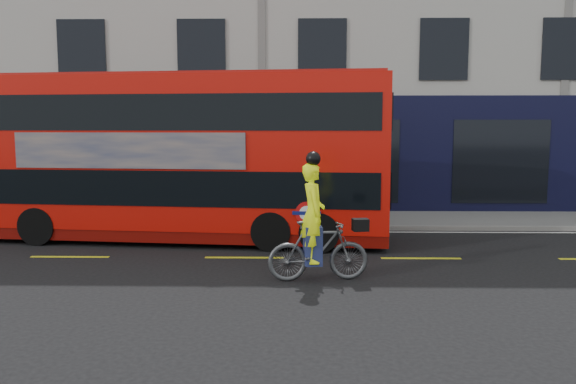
{
  "coord_description": "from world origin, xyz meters",
  "views": [
    {
      "loc": [
        1.23,
        -10.96,
        2.95
      ],
      "look_at": [
        0.97,
        2.75,
        1.36
      ],
      "focal_mm": 35.0,
      "sensor_mm": 36.0,
      "label": 1
    }
  ],
  "objects": [
    {
      "name": "ground",
      "position": [
        0.0,
        0.0,
        0.0
      ],
      "size": [
        120.0,
        120.0,
        0.0
      ],
      "primitive_type": "plane",
      "color": "black",
      "rests_on": "ground"
    },
    {
      "name": "pavement",
      "position": [
        0.0,
        6.5,
        0.06
      ],
      "size": [
        60.0,
        3.0,
        0.12
      ],
      "primitive_type": "cube",
      "color": "slate",
      "rests_on": "ground"
    },
    {
      "name": "kerb",
      "position": [
        0.0,
        5.0,
        0.07
      ],
      "size": [
        60.0,
        0.12,
        0.13
      ],
      "primitive_type": "cube",
      "color": "gray",
      "rests_on": "ground"
    },
    {
      "name": "building_terrace",
      "position": [
        0.0,
        12.94,
        7.49
      ],
      "size": [
        50.0,
        10.07,
        15.0
      ],
      "color": "#AAA9A1",
      "rests_on": "ground"
    },
    {
      "name": "road_edge_line",
      "position": [
        0.0,
        4.7,
        0.0
      ],
      "size": [
        58.0,
        0.1,
        0.01
      ],
      "primitive_type": "cube",
      "color": "silver",
      "rests_on": "ground"
    },
    {
      "name": "lane_dashes",
      "position": [
        0.0,
        1.5,
        0.0
      ],
      "size": [
        58.0,
        0.12,
        0.01
      ],
      "primitive_type": null,
      "color": "yellow",
      "rests_on": "ground"
    },
    {
      "name": "bus",
      "position": [
        -1.75,
        3.53,
        2.19
      ],
      "size": [
        10.78,
        3.46,
        4.27
      ],
      "rotation": [
        0.0,
        0.0,
        -0.1
      ],
      "color": "red",
      "rests_on": "ground"
    },
    {
      "name": "cyclist",
      "position": [
        1.58,
        -0.38,
        0.84
      ],
      "size": [
        2.0,
        0.8,
        2.5
      ],
      "rotation": [
        0.0,
        0.0,
        0.13
      ],
      "color": "#4A4D50",
      "rests_on": "ground"
    }
  ]
}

